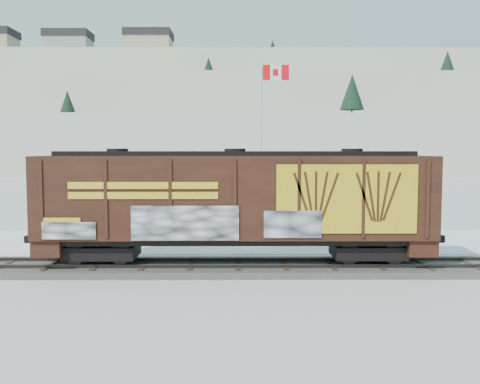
{
  "coord_description": "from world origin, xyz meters",
  "views": [
    {
      "loc": [
        -2.04,
        -22.74,
        5.2
      ],
      "look_at": [
        -1.9,
        3.0,
        3.17
      ],
      "focal_mm": 40.0,
      "sensor_mm": 36.0,
      "label": 1
    }
  ],
  "objects_px": {
    "car_white": "(241,226)",
    "car_dark": "(379,230)",
    "hopper_railcar": "(235,201)",
    "car_silver": "(118,227)",
    "flagpole": "(263,167)"
  },
  "relations": [
    {
      "from": "car_white",
      "to": "flagpole",
      "type": "bearing_deg",
      "value": 7.0
    },
    {
      "from": "hopper_railcar",
      "to": "car_silver",
      "type": "height_order",
      "value": "hopper_railcar"
    },
    {
      "from": "hopper_railcar",
      "to": "flagpole",
      "type": "height_order",
      "value": "flagpole"
    },
    {
      "from": "flagpole",
      "to": "car_white",
      "type": "bearing_deg",
      "value": -104.51
    },
    {
      "from": "flagpole",
      "to": "car_dark",
      "type": "bearing_deg",
      "value": -47.16
    },
    {
      "from": "hopper_railcar",
      "to": "car_silver",
      "type": "distance_m",
      "value": 10.77
    },
    {
      "from": "hopper_railcar",
      "to": "flagpole",
      "type": "xyz_separation_m",
      "value": [
        1.8,
        13.12,
        1.0
      ]
    },
    {
      "from": "hopper_railcar",
      "to": "car_silver",
      "type": "bearing_deg",
      "value": 130.27
    },
    {
      "from": "flagpole",
      "to": "car_white",
      "type": "height_order",
      "value": "flagpole"
    },
    {
      "from": "hopper_railcar",
      "to": "car_white",
      "type": "bearing_deg",
      "value": 87.58
    },
    {
      "from": "car_silver",
      "to": "car_dark",
      "type": "xyz_separation_m",
      "value": [
        14.75,
        -1.54,
        0.05
      ]
    },
    {
      "from": "hopper_railcar",
      "to": "car_white",
      "type": "relative_size",
      "value": 3.31
    },
    {
      "from": "car_silver",
      "to": "hopper_railcar",
      "type": "bearing_deg",
      "value": -119.28
    },
    {
      "from": "hopper_railcar",
      "to": "flagpole",
      "type": "relative_size",
      "value": 1.51
    },
    {
      "from": "car_white",
      "to": "car_dark",
      "type": "bearing_deg",
      "value": -75.15
    }
  ]
}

